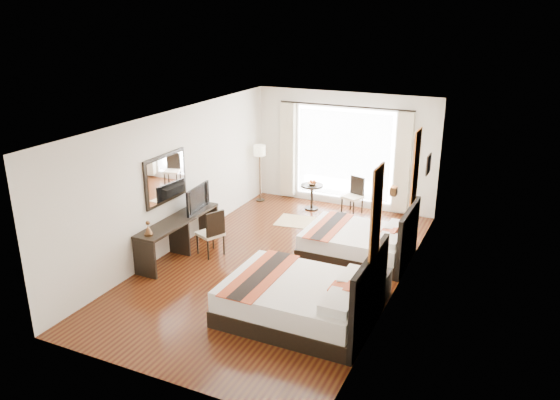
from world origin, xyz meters
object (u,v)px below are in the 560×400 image
at_px(fruit_bowl, 312,184).
at_px(floor_lamp, 260,154).
at_px(bed_near, 303,299).
at_px(console_desk, 179,236).
at_px(nightstand, 377,285).
at_px(table_lamp, 381,255).
at_px(vase, 378,270).
at_px(window_chair, 353,202).
at_px(side_table, 312,197).
at_px(television, 194,198).
at_px(desk_chair, 211,241).
at_px(bed_far, 360,242).

bearing_deg(fruit_bowl, floor_lamp, 178.98).
height_order(bed_near, console_desk, bed_near).
relative_size(nightstand, table_lamp, 1.31).
height_order(bed_near, floor_lamp, floor_lamp).
bearing_deg(fruit_bowl, console_desk, -111.98).
height_order(vase, fruit_bowl, fruit_bowl).
distance_m(floor_lamp, window_chair, 2.58).
bearing_deg(table_lamp, fruit_bowl, 127.02).
bearing_deg(side_table, television, -114.98).
bearing_deg(desk_chair, side_table, -80.27).
xyz_separation_m(bed_near, fruit_bowl, (-1.72, 4.69, 0.31)).
distance_m(bed_far, side_table, 2.81).
xyz_separation_m(table_lamp, floor_lamp, (-4.04, 3.49, 0.46)).
xyz_separation_m(nightstand, side_table, (-2.60, 3.55, 0.08)).
distance_m(bed_near, vase, 1.38).
distance_m(vase, floor_lamp, 5.53).
relative_size(vase, side_table, 0.22).
bearing_deg(console_desk, vase, -2.28).
height_order(nightstand, fruit_bowl, fruit_bowl).
bearing_deg(bed_near, nightstand, 52.98).
distance_m(console_desk, fruit_bowl, 3.80).
bearing_deg(fruit_bowl, table_lamp, -52.98).
distance_m(bed_near, nightstand, 1.44).
distance_m(table_lamp, window_chair, 4.01).
xyz_separation_m(nightstand, console_desk, (-4.01, 0.03, 0.14)).
height_order(nightstand, desk_chair, desk_chair).
bearing_deg(fruit_bowl, side_table, 142.85).
bearing_deg(window_chair, table_lamp, 43.28).
distance_m(console_desk, side_table, 3.79).
relative_size(bed_far, window_chair, 2.33).
height_order(console_desk, television, television).
height_order(bed_near, table_lamp, bed_near).
distance_m(bed_far, nightstand, 1.63).
xyz_separation_m(bed_near, desk_chair, (-2.56, 1.42, -0.05)).
height_order(bed_near, vase, bed_near).
xyz_separation_m(fruit_bowl, window_chair, (0.97, 0.16, -0.38)).
bearing_deg(floor_lamp, table_lamp, -40.82).
distance_m(console_desk, floor_lamp, 3.64).
distance_m(floor_lamp, side_table, 1.68).
bearing_deg(table_lamp, nightstand, -107.26).
xyz_separation_m(table_lamp, vase, (0.01, -0.21, -0.19)).
relative_size(console_desk, side_table, 3.54).
distance_m(bed_far, console_desk, 3.57).
bearing_deg(floor_lamp, desk_chair, -79.84).
xyz_separation_m(bed_far, console_desk, (-3.27, -1.42, 0.08)).
distance_m(nightstand, floor_lamp, 5.46).
height_order(side_table, window_chair, window_chair).
xyz_separation_m(table_lamp, desk_chair, (-3.45, 0.20, -0.46)).
height_order(vase, floor_lamp, floor_lamp).
xyz_separation_m(bed_far, table_lamp, (0.76, -1.38, 0.46)).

